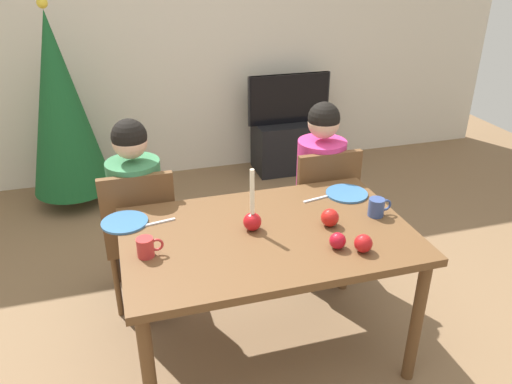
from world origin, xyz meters
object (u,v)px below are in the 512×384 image
Objects in this scene: tv at (289,99)px; plate_right at (347,194)px; person_right_child at (319,194)px; chair_left at (140,230)px; person_left_child at (139,218)px; chair_right at (321,204)px; plate_left at (125,222)px; candle_centerpiece at (252,218)px; mug_right at (377,207)px; christmas_tree at (60,105)px; apple_by_left_plate at (338,241)px; tv_stand at (288,146)px; mug_left at (146,247)px; apple_near_candle at (330,218)px; dining_table at (267,246)px; apple_by_right_mug at (363,243)px.

tv is 2.08m from plate_right.
chair_left is at bearing -178.36° from person_right_child.
tv is at bearing 47.56° from person_left_child.
chair_right reaches higher than plate_left.
candle_centerpiece is 0.65m from mug_right.
chair_right is 0.54× the size of christmas_tree.
chair_left is at bearing 135.34° from apple_by_left_plate.
tv_stand is at bearing 81.32° from mug_right.
person_right_child is 5.07× the size of plate_left.
apple_by_left_plate is at bearing -144.51° from mug_right.
plate_right is (0.61, 0.22, -0.06)m from candle_centerpiece.
candle_centerpiece is (-0.62, -0.57, 0.30)m from chair_right.
person_right_child is 9.76× the size of mug_left.
person_right_child is 1.34m from mug_left.
chair_left reaches higher than plate_left.
tv_stand is 2.08m from christmas_tree.
christmas_tree is 13.84× the size of mug_left.
tv_stand is 2.63m from plate_left.
apple_near_candle is (-0.27, -0.03, -0.00)m from mug_right.
chair_left is at bearing 90.16° from mug_left.
dining_table is 0.83m from chair_right.
person_right_child is 0.68m from mug_right.
mug_right reaches higher than apple_by_right_mug.
chair_left is 11.63× the size of apple_by_left_plate.
apple_by_right_mug is (0.94, -0.93, 0.22)m from person_left_child.
dining_table is 4.34× the size of candle_centerpiece.
person_left_child is at bearing 90.00° from chair_left.
mug_right is (1.17, 0.05, 0.00)m from mug_left.
apple_near_candle is at bearing 76.07° from apple_by_left_plate.
tv_stand is (0.94, 2.30, -0.43)m from dining_table.
candle_centerpiece is 4.16× the size of apple_by_left_plate.
plate_left is at bearing 151.29° from apple_by_left_plate.
christmas_tree is (-1.60, 1.52, 0.35)m from chair_right.
chair_left reaches higher than apple_by_left_plate.
plate_left is 1.28m from mug_right.
person_left_child is 1.14m from apple_near_candle.
apple_near_candle is at bearing -35.46° from chair_left.
tv_stand is 2.85m from mug_left.
person_right_child is at bearing 93.19° from mug_right.
candle_centerpiece is at bearing -137.30° from chair_right.
person_right_child reaches higher than apple_by_left_plate.
person_left_child is at bearing -132.46° from tv_stand.
mug_right reaches higher than mug_left.
mug_right reaches higher than apple_near_candle.
mug_left is 0.89m from apple_near_candle.
person_left_child reaches higher than chair_right.
chair_left is 0.71m from mug_left.
apple_by_left_plate reaches higher than plate_left.
tv is 10.21× the size of apple_by_left_plate.
person_left_child is 1.20m from plate_right.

